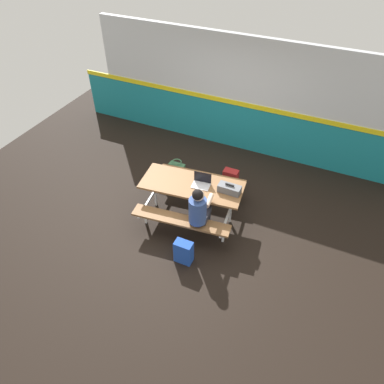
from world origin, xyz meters
TOP-DOWN VIEW (x-y plane):
  - ground_plane at (0.00, 0.00)m, footprint 10.00×10.00m
  - accent_backdrop at (0.00, 2.56)m, footprint 8.00×0.14m
  - picnic_table_main at (0.08, -0.00)m, footprint 1.93×1.75m
  - student_nearer at (0.45, -0.52)m, footprint 0.39×0.54m
  - laptop_silver at (0.24, 0.06)m, footprint 0.34×0.26m
  - toolbox_grey at (0.77, 0.08)m, footprint 0.40×0.18m
  - backpack_dark at (0.43, -1.08)m, footprint 0.30×0.22m
  - tote_bag_bright at (-0.67, 0.87)m, footprint 0.34×0.21m
  - satchel_spare at (0.48, 1.04)m, footprint 0.30×0.22m

SIDE VIEW (x-z plane):
  - ground_plane at x=0.00m, z-range -0.02..0.00m
  - tote_bag_bright at x=-0.67m, z-range -0.02..0.41m
  - backpack_dark at x=0.43m, z-range 0.00..0.44m
  - satchel_spare at x=0.48m, z-range 0.00..0.44m
  - picnic_table_main at x=0.08m, z-range 0.20..0.94m
  - student_nearer at x=0.45m, z-range 0.10..1.31m
  - laptop_silver at x=0.24m, z-range 0.67..0.90m
  - toolbox_grey at x=0.77m, z-range 0.72..0.90m
  - accent_backdrop at x=0.00m, z-range -0.05..2.55m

